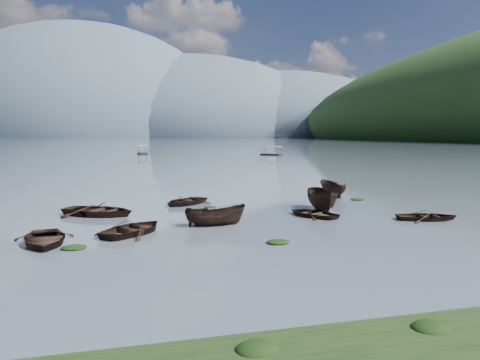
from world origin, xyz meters
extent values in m
plane|color=slate|center=(0.00, 0.00, 0.00)|extent=(2400.00, 2400.00, 0.00)
ellipsoid|color=#475666|center=(-60.00, 900.00, 0.00)|extent=(520.00, 520.00, 340.00)
ellipsoid|color=#475666|center=(140.00, 900.00, 0.00)|extent=(520.00, 520.00, 260.00)
ellipsoid|color=#475666|center=(320.00, 900.00, 0.00)|extent=(520.00, 520.00, 220.00)
imported|color=black|center=(-12.83, 2.26, 0.00)|extent=(3.60, 4.67, 0.89)
imported|color=black|center=(-8.35, 3.70, 0.00)|extent=(5.32, 5.39, 0.92)
imported|color=black|center=(-3.48, 4.76, 0.00)|extent=(3.78, 1.43, 1.46)
imported|color=black|center=(3.54, 6.23, 0.00)|extent=(4.16, 4.63, 0.79)
imported|color=black|center=(10.14, 3.04, 0.00)|extent=(4.44, 3.67, 0.80)
imported|color=black|center=(5.16, 8.16, 0.00)|extent=(2.72, 5.10, 1.87)
imported|color=black|center=(-10.44, 10.25, 0.00)|extent=(6.29, 5.84, 1.06)
imported|color=black|center=(-4.02, 13.76, 0.00)|extent=(5.21, 5.12, 0.88)
imported|color=black|center=(9.44, 15.34, 0.00)|extent=(1.66, 4.11, 1.57)
ellipsoid|color=black|center=(-11.30, 0.80, 0.00)|extent=(1.18, 0.97, 0.26)
ellipsoid|color=black|center=(-3.56, 5.49, 0.00)|extent=(0.90, 0.72, 0.20)
ellipsoid|color=black|center=(-1.40, -0.66, 0.00)|extent=(1.19, 0.95, 0.26)
ellipsoid|color=black|center=(4.09, 5.98, 0.00)|extent=(0.94, 0.80, 0.21)
ellipsoid|color=black|center=(5.01, 7.97, 0.00)|extent=(1.16, 0.92, 0.24)
ellipsoid|color=black|center=(-10.06, 11.00, 0.00)|extent=(1.06, 0.86, 0.23)
ellipsoid|color=black|center=(-2.43, 11.65, 0.00)|extent=(0.95, 0.80, 0.20)
ellipsoid|color=black|center=(10.32, 12.42, 0.00)|extent=(1.15, 0.92, 0.25)
camera|label=1|loc=(-9.28, -22.62, 5.50)|focal=35.00mm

